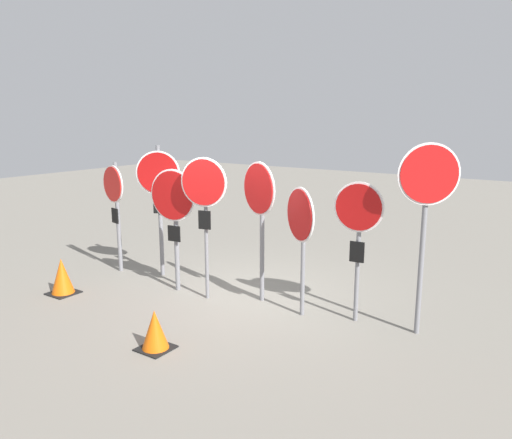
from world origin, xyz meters
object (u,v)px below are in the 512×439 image
at_px(stop_sign_2, 174,207).
at_px(stop_sign_4, 260,202).
at_px(stop_sign_5, 301,224).
at_px(traffic_cone_0, 155,330).
at_px(stop_sign_1, 159,187).
at_px(stop_sign_6, 358,222).
at_px(stop_sign_0, 115,198).
at_px(stop_sign_7, 427,197).
at_px(traffic_cone_1, 62,276).
at_px(stop_sign_3, 204,195).

distance_m(stop_sign_2, stop_sign_4, 1.58).
distance_m(stop_sign_5, traffic_cone_0, 2.63).
xyz_separation_m(stop_sign_1, stop_sign_2, (0.82, -0.48, -0.24)).
distance_m(stop_sign_2, stop_sign_6, 3.24).
xyz_separation_m(stop_sign_4, traffic_cone_0, (-0.16, -2.27, -1.42)).
distance_m(stop_sign_0, stop_sign_7, 5.92).
bearing_deg(stop_sign_6, traffic_cone_0, -133.66).
relative_size(stop_sign_1, traffic_cone_1, 3.96).
relative_size(stop_sign_1, stop_sign_7, 0.93).
bearing_deg(stop_sign_4, stop_sign_7, 26.21).
distance_m(stop_sign_4, traffic_cone_0, 2.69).
bearing_deg(stop_sign_3, stop_sign_1, 147.81).
distance_m(stop_sign_6, stop_sign_7, 1.04).
distance_m(stop_sign_0, stop_sign_3, 2.49).
distance_m(stop_sign_1, traffic_cone_0, 3.52).
distance_m(stop_sign_0, traffic_cone_0, 3.93).
xyz_separation_m(stop_sign_5, stop_sign_7, (1.76, 0.33, 0.52)).
bearing_deg(stop_sign_3, stop_sign_7, -4.34).
height_order(stop_sign_0, stop_sign_2, stop_sign_0).
xyz_separation_m(stop_sign_5, traffic_cone_0, (-1.02, -2.10, -1.20)).
bearing_deg(stop_sign_6, traffic_cone_1, -165.58).
relative_size(stop_sign_0, stop_sign_2, 1.01).
relative_size(traffic_cone_0, traffic_cone_1, 0.86).
bearing_deg(stop_sign_4, stop_sign_1, -158.92).
bearing_deg(traffic_cone_1, stop_sign_6, 20.09).
relative_size(stop_sign_5, stop_sign_7, 0.74).
bearing_deg(stop_sign_3, stop_sign_5, -5.25).
xyz_separation_m(stop_sign_5, stop_sign_6, (0.82, 0.25, 0.08)).
height_order(stop_sign_4, stop_sign_6, stop_sign_4).
height_order(stop_sign_0, stop_sign_1, stop_sign_1).
height_order(stop_sign_0, traffic_cone_0, stop_sign_0).
xyz_separation_m(stop_sign_1, stop_sign_4, (2.34, -0.06, -0.06)).
bearing_deg(stop_sign_7, stop_sign_4, 149.36).
relative_size(stop_sign_4, traffic_cone_0, 4.29).
distance_m(stop_sign_1, stop_sign_7, 4.97).
bearing_deg(stop_sign_4, stop_sign_2, -141.97).
bearing_deg(stop_sign_6, stop_sign_0, 177.82).
bearing_deg(stop_sign_1, stop_sign_4, -33.94).
bearing_deg(stop_sign_7, stop_sign_2, 153.78).
bearing_deg(traffic_cone_1, stop_sign_0, 98.31).
height_order(stop_sign_0, stop_sign_7, stop_sign_7).
xyz_separation_m(stop_sign_2, stop_sign_5, (2.38, 0.25, -0.05)).
xyz_separation_m(stop_sign_4, stop_sign_7, (2.62, 0.16, 0.30)).
relative_size(stop_sign_3, stop_sign_6, 1.13).
relative_size(stop_sign_6, stop_sign_7, 0.79).
bearing_deg(stop_sign_0, stop_sign_7, 16.08).
distance_m(stop_sign_0, stop_sign_2, 1.77).
height_order(stop_sign_4, traffic_cone_1, stop_sign_4).
relative_size(stop_sign_0, stop_sign_7, 0.81).
relative_size(stop_sign_0, stop_sign_6, 1.02).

